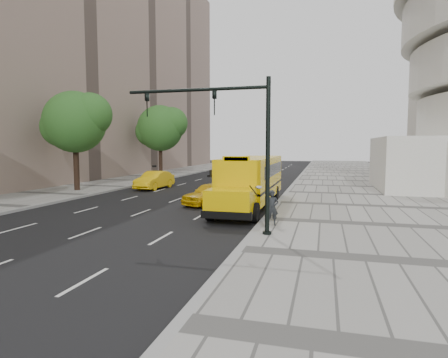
% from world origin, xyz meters
% --- Properties ---
extents(ground, '(140.00, 140.00, 0.00)m').
position_xyz_m(ground, '(0.00, 0.00, 0.00)').
color(ground, black).
rests_on(ground, ground).
extents(sidewalk_museum, '(12.00, 140.00, 0.15)m').
position_xyz_m(sidewalk_museum, '(12.00, 0.00, 0.07)').
color(sidewalk_museum, gray).
rests_on(sidewalk_museum, ground).
extents(sidewalk_far, '(6.00, 140.00, 0.15)m').
position_xyz_m(sidewalk_far, '(-11.00, 0.00, 0.07)').
color(sidewalk_far, gray).
rests_on(sidewalk_far, ground).
extents(curb_museum, '(0.30, 140.00, 0.15)m').
position_xyz_m(curb_museum, '(6.00, 0.00, 0.07)').
color(curb_museum, gray).
rests_on(curb_museum, ground).
extents(curb_far, '(0.30, 140.00, 0.15)m').
position_xyz_m(curb_far, '(-8.00, 0.00, 0.07)').
color(curb_far, gray).
rests_on(curb_far, ground).
extents(building_far, '(10.00, 80.00, 32.00)m').
position_xyz_m(building_far, '(-19.00, 10.00, 16.00)').
color(building_far, gray).
rests_on(building_far, ground).
extents(tree_b, '(5.49, 4.88, 8.04)m').
position_xyz_m(tree_b, '(-10.41, 2.28, 5.64)').
color(tree_b, black).
rests_on(tree_b, ground).
extents(tree_c, '(6.19, 5.51, 8.58)m').
position_xyz_m(tree_c, '(-10.40, 18.31, 5.88)').
color(tree_c, black).
rests_on(tree_c, ground).
extents(school_bus, '(2.96, 11.56, 3.19)m').
position_xyz_m(school_bus, '(4.50, -1.23, 1.76)').
color(school_bus, '#E2B401').
rests_on(school_bus, ground).
extents(taxi_near, '(3.15, 4.43, 1.40)m').
position_xyz_m(taxi_near, '(1.86, -1.25, 0.70)').
color(taxi_near, '#E9B40B').
rests_on(taxi_near, ground).
extents(taxi_far, '(1.87, 4.70, 1.52)m').
position_xyz_m(taxi_far, '(-5.34, 5.80, 0.76)').
color(taxi_far, '#E9B40B').
rests_on(taxi_far, ground).
extents(pedestrian, '(0.65, 0.50, 1.58)m').
position_xyz_m(pedestrian, '(6.56, -7.06, 0.94)').
color(pedestrian, black).
rests_on(pedestrian, sidewalk_museum).
extents(traffic_signal, '(6.18, 0.36, 6.40)m').
position_xyz_m(traffic_signal, '(5.19, -8.82, 4.09)').
color(traffic_signal, black).
rests_on(traffic_signal, ground).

